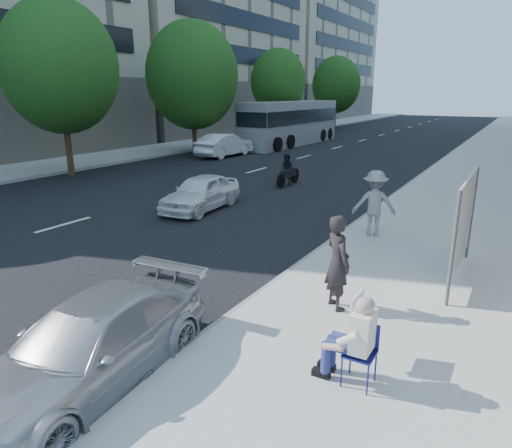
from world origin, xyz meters
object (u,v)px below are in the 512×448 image
Objects in this scene: parked_sedan at (91,345)px; motorcycle at (288,171)px; pedestrian_woman at (338,262)px; protest_banner at (464,222)px; seated_protester at (354,334)px; jogger at (374,203)px; white_sedan_near at (201,193)px; white_sedan_mid at (225,145)px; bus at (291,123)px.

parked_sedan is 14.81m from motorcycle.
protest_banner is (1.76, 2.61, 0.36)m from pedestrian_woman.
seated_protester is 0.72× the size of jogger.
white_sedan_near is 1.77× the size of motorcycle.
protest_banner is at bearing -20.16° from white_sedan_near.
white_sedan_near is at bearing 4.78° from pedestrian_woman.
bus is (0.55, 8.44, 0.91)m from white_sedan_mid.
jogger is at bearing -48.76° from motorcycle.
white_sedan_near is 13.87m from white_sedan_mid.
bus reaches higher than white_sedan_mid.
protest_banner is at bearing -54.87° from bus.
bus is at bearing 123.77° from protest_banner.
motorcycle is (-6.28, 10.52, -0.40)m from pedestrian_woman.
white_sedan_mid reaches higher than parked_sedan.
bus is at bearing 113.23° from motorcycle.
bus is (-11.28, 29.17, 1.04)m from parked_sedan.
seated_protester is at bearing 157.17° from pedestrian_woman.
protest_banner is (0.76, 4.64, 0.53)m from seated_protester.
protest_banner is 27.46m from bus.
parked_sedan is at bearing 59.93° from jogger.
pedestrian_woman is 0.58× the size of protest_banner.
motorcycle is at bearing -18.22° from pedestrian_woman.
motorcycle is at bearing 142.37° from white_sedan_mid.
protest_banner is at bearing 139.90° from white_sedan_mid.
pedestrian_woman is 0.40× the size of white_sedan_mid.
pedestrian_woman is at bearing -40.49° from white_sedan_near.
pedestrian_woman is 28.81m from bus.
white_sedan_near is at bearing -70.80° from bus.
seated_protester is 14.51m from motorcycle.
protest_banner is 21.39m from white_sedan_mid.
motorcycle is at bearing -62.81° from bus.
jogger reaches higher than parked_sedan.
white_sedan_near is at bearing 138.21° from seated_protester.
protest_banner is 0.69× the size of white_sedan_mid.
bus reaches higher than pedestrian_woman.
white_sedan_near is (-4.73, 8.81, 0.02)m from parked_sedan.
bus reaches higher than white_sedan_near.
white_sedan_mid is at bearing 114.70° from parked_sedan.
pedestrian_woman reaches higher than parked_sedan.
white_sedan_near is 0.82× the size of white_sedan_mid.
jogger is at bearing 139.57° from white_sedan_mid.
seated_protester is at bearing -60.80° from bus.
motorcycle is (7.77, -6.48, -0.09)m from white_sedan_mid.
white_sedan_near is at bearing 122.98° from white_sedan_mid.
motorcycle is 16.61m from bus.
white_sedan_mid is 8.51m from bus.
pedestrian_woman is at bearing 116.24° from seated_protester.
seated_protester is 0.74× the size of pedestrian_woman.
pedestrian_woman is 22.05m from white_sedan_mid.
motorcycle is (-4.06, 14.25, 0.04)m from parked_sedan.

